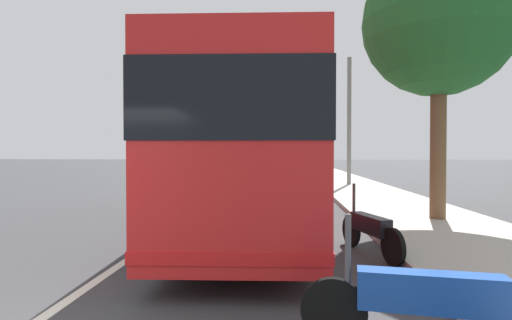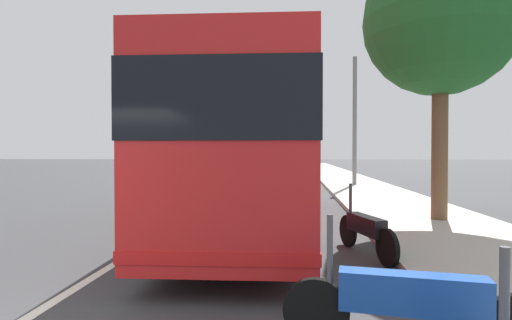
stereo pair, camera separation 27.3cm
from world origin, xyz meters
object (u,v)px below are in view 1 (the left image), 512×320
Objects in this scene: motorcycle_far_end at (429,301)px; utility_pole at (349,122)px; car_far_distant at (238,165)px; coach_bus at (250,147)px; roadside_tree_mid_block at (439,22)px; car_oncoming at (222,169)px; motorcycle_angled at (370,230)px.

utility_pole reaches higher than motorcycle_far_end.
coach_bus is at bearing 9.42° from car_far_distant.
car_far_distant is 30.45m from roadside_tree_mid_block.
roadside_tree_mid_block is at bearing -84.01° from coach_bus.
roadside_tree_mid_block reaches higher than car_far_distant.
car_oncoming is 0.64× the size of utility_pole.
car_oncoming reaches higher than car_far_distant.
car_far_distant is at bearing 16.68° from roadside_tree_mid_block.
motorcycle_angled is at bearing 143.99° from roadside_tree_mid_block.
car_oncoming is 19.80m from roadside_tree_mid_block.
car_oncoming is 10.32m from utility_pole.
motorcycle_far_end is at bearing 13.01° from car_oncoming.
motorcycle_far_end is at bearing 173.17° from utility_pole.
motorcycle_angled is (3.61, -0.22, -0.02)m from motorcycle_far_end.
roadside_tree_mid_block is at bearing -54.20° from motorcycle_angled.
coach_bus is 5.50× the size of motorcycle_angled.
car_oncoming is at bearing 53.17° from utility_pole.
utility_pole is at bearing -25.84° from motorcycle_angled.
motorcycle_angled is 21.55m from car_oncoming.
coach_bus is 2.38× the size of car_far_distant.
motorcycle_angled is 0.44× the size of car_oncoming.
car_oncoming reaches higher than motorcycle_far_end.
roadside_tree_mid_block is (-28.84, -8.64, 4.59)m from car_far_distant.
car_far_distant is at bearing 5.01° from coach_bus.
roadside_tree_mid_block reaches higher than motorcycle_angled.
car_far_distant is at bearing 25.00° from utility_pole.
car_far_distant is (32.24, 6.17, 0.23)m from motorcycle_angled.
roadside_tree_mid_block is at bearing 18.87° from car_far_distant.
car_far_distant is at bearing -7.36° from motorcycle_angled.
roadside_tree_mid_block is 1.03× the size of utility_pole.
utility_pole is (18.38, -2.20, 3.05)m from motorcycle_far_end.
car_far_distant is (35.85, 5.95, 0.21)m from motorcycle_far_end.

